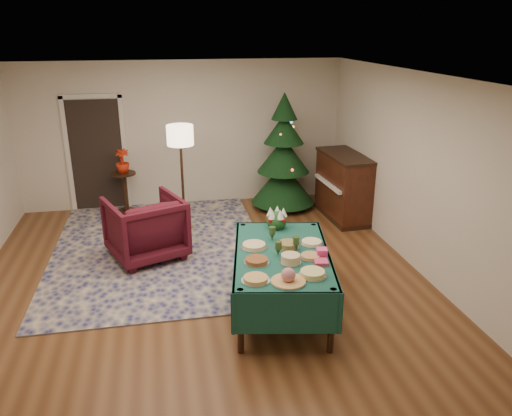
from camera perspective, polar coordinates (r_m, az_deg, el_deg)
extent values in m
plane|color=#593319|center=(6.69, -5.81, -9.19)|extent=(7.00, 7.00, 0.00)
plane|color=white|center=(5.87, -6.76, 14.50)|extent=(7.00, 7.00, 0.00)
plane|color=beige|center=(9.53, -8.24, 8.31)|extent=(6.00, 0.00, 6.00)
plane|color=beige|center=(3.04, 0.30, -18.72)|extent=(6.00, 0.00, 6.00)
plane|color=beige|center=(7.04, 18.87, 3.27)|extent=(0.00, 7.00, 7.00)
cube|color=black|center=(9.64, -17.72, 5.69)|extent=(0.92, 0.02, 2.04)
cube|color=silver|center=(9.69, -20.68, 5.61)|extent=(0.08, 0.04, 2.14)
cube|color=silver|center=(9.57, -14.76, 6.08)|extent=(0.08, 0.04, 2.14)
cube|color=silver|center=(9.44, -18.42, 12.03)|extent=(1.08, 0.04, 0.08)
cube|color=#161B54|center=(7.92, -10.94, -4.53)|extent=(3.22, 4.22, 0.02)
cylinder|color=black|center=(5.30, -1.78, -12.84)|extent=(0.07, 0.07, 0.75)
cylinder|color=black|center=(6.83, -1.47, -4.85)|extent=(0.07, 0.07, 0.75)
cylinder|color=black|center=(5.36, 8.63, -12.66)|extent=(0.07, 0.07, 0.75)
cylinder|color=black|center=(6.88, 6.45, -4.80)|extent=(0.07, 0.07, 0.75)
cube|color=#175147|center=(5.90, 2.97, -5.27)|extent=(1.44, 2.08, 0.04)
cube|color=#175147|center=(6.85, 2.49, -3.52)|extent=(1.12, 0.24, 0.47)
cube|color=#175147|center=(5.17, 3.54, -11.92)|extent=(1.12, 0.24, 0.47)
cube|color=#175147|center=(6.05, 8.12, -7.05)|extent=(0.39, 1.91, 0.47)
cube|color=#175147|center=(5.99, -2.30, -7.16)|extent=(0.39, 1.91, 0.47)
cylinder|color=silver|center=(5.26, -0.04, -8.27)|extent=(0.30, 0.30, 0.01)
cylinder|color=tan|center=(5.25, -0.04, -8.05)|extent=(0.26, 0.26, 0.04)
cylinder|color=silver|center=(5.24, 3.70, -8.42)|extent=(0.37, 0.37, 0.01)
sphere|color=#CC727A|center=(5.20, 3.72, -7.63)|extent=(0.15, 0.15, 0.15)
cylinder|color=silver|center=(5.39, 6.47, -7.68)|extent=(0.31, 0.31, 0.01)
cylinder|color=#D8D172|center=(5.37, 6.48, -7.38)|extent=(0.26, 0.26, 0.05)
cylinder|color=silver|center=(5.64, 0.06, -6.22)|extent=(0.30, 0.30, 0.01)
cylinder|color=brown|center=(5.62, 0.06, -5.98)|extent=(0.25, 0.25, 0.04)
cylinder|color=silver|center=(5.64, 3.96, -6.23)|extent=(0.25, 0.25, 0.01)
cylinder|color=tan|center=(5.62, 3.97, -5.76)|extent=(0.21, 0.21, 0.09)
cylinder|color=silver|center=(5.78, 6.24, -5.65)|extent=(0.26, 0.26, 0.01)
cylinder|color=#B2844C|center=(5.77, 6.24, -5.46)|extent=(0.22, 0.22, 0.03)
cylinder|color=silver|center=(6.00, -0.24, -4.50)|extent=(0.32, 0.32, 0.01)
cylinder|color=#D8BF7F|center=(5.99, -0.24, -4.27)|extent=(0.28, 0.28, 0.04)
cylinder|color=silver|center=(6.01, 3.68, -4.50)|extent=(0.28, 0.28, 0.01)
cylinder|color=maroon|center=(6.00, 3.69, -4.18)|extent=(0.24, 0.24, 0.06)
cylinder|color=silver|center=(6.14, 6.37, -4.06)|extent=(0.29, 0.29, 0.01)
cylinder|color=#F2EACC|center=(6.13, 6.37, -3.88)|extent=(0.24, 0.24, 0.03)
cone|color=#2D471E|center=(6.20, 1.85, -3.30)|extent=(0.07, 0.07, 0.09)
cylinder|color=#2D471E|center=(6.16, 1.86, -2.57)|extent=(0.08, 0.08, 0.09)
cone|color=#2D471E|center=(5.93, 4.61, -4.46)|extent=(0.07, 0.07, 0.09)
cylinder|color=#2D471E|center=(5.90, 4.63, -3.70)|extent=(0.08, 0.08, 0.09)
cone|color=#2D471E|center=(5.79, 2.55, -5.04)|extent=(0.07, 0.07, 0.09)
cylinder|color=#2D471E|center=(5.76, 2.57, -4.27)|extent=(0.08, 0.08, 0.09)
cube|color=#DF3E67|center=(5.65, 7.45, -6.15)|extent=(0.18, 0.18, 0.04)
cube|color=#F9458D|center=(5.81, 7.54, -5.09)|extent=(0.14, 0.14, 0.10)
sphere|color=#1E4C1E|center=(6.54, 2.37, -1.49)|extent=(0.26, 0.26, 0.26)
cone|color=white|center=(6.52, 3.16, -0.44)|extent=(0.10, 0.10, 0.12)
cone|color=white|center=(6.58, 2.45, -0.22)|extent=(0.10, 0.10, 0.12)
cone|color=white|center=(6.53, 1.65, -0.38)|extent=(0.10, 0.10, 0.12)
cone|color=white|center=(6.43, 1.86, -0.70)|extent=(0.10, 0.10, 0.12)
cone|color=white|center=(6.43, 2.81, -0.74)|extent=(0.10, 0.10, 0.12)
sphere|color=#B20C0F|center=(6.60, 3.02, -0.91)|extent=(0.07, 0.07, 0.07)
sphere|color=#B20C0F|center=(6.60, 1.66, -0.92)|extent=(0.07, 0.07, 0.07)
sphere|color=#B20C0F|center=(6.45, 1.72, -1.41)|extent=(0.07, 0.07, 0.07)
sphere|color=#B20C0F|center=(6.46, 3.10, -1.40)|extent=(0.07, 0.07, 0.07)
imported|color=#470F1A|center=(7.49, -12.53, -1.89)|extent=(1.28, 1.24, 1.03)
cylinder|color=#A57F3F|center=(8.63, -8.12, -2.21)|extent=(0.30, 0.30, 0.03)
cylinder|color=black|center=(8.36, -8.39, 2.82)|extent=(0.04, 0.04, 1.61)
cylinder|color=#FFEABF|center=(8.16, -8.67, 8.23)|extent=(0.43, 0.43, 0.32)
cylinder|color=black|center=(9.55, -14.51, -0.40)|extent=(0.39, 0.39, 0.04)
cylinder|color=black|center=(9.44, -14.70, 1.62)|extent=(0.09, 0.09, 0.71)
cylinder|color=black|center=(9.33, -14.90, 3.83)|extent=(0.43, 0.43, 0.03)
imported|color=red|center=(9.29, -14.98, 4.64)|extent=(0.24, 0.43, 0.24)
cylinder|color=black|center=(9.54, 3.06, 0.63)|extent=(0.13, 0.13, 0.17)
cone|color=black|center=(9.42, 3.10, 2.92)|extent=(1.55, 1.55, 0.76)
cone|color=black|center=(9.27, 3.16, 6.11)|extent=(1.27, 1.27, 0.65)
cone|color=black|center=(9.17, 3.22, 9.06)|extent=(0.96, 0.96, 0.54)
cone|color=black|center=(9.10, 3.27, 11.59)|extent=(0.62, 0.62, 0.49)
cube|color=black|center=(9.18, 9.78, -0.78)|extent=(0.65, 1.36, 0.07)
cube|color=black|center=(9.00, 9.98, 2.45)|extent=(0.63, 1.34, 1.08)
cube|color=black|center=(8.85, 10.20, 5.92)|extent=(0.67, 1.38, 0.05)
cube|color=white|center=(8.87, 8.35, 2.79)|extent=(0.17, 1.13, 0.06)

